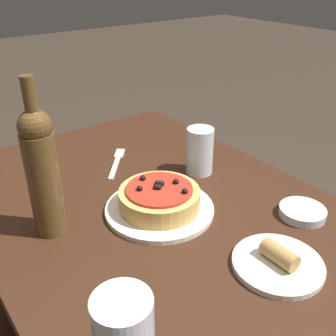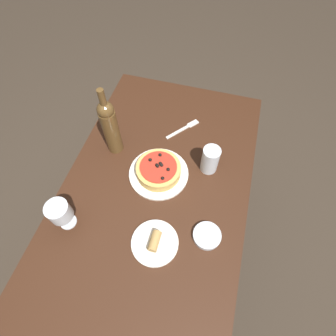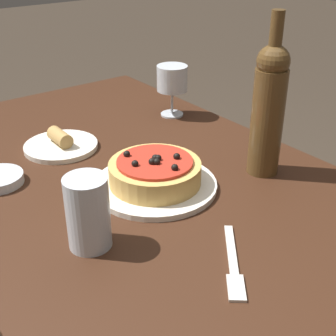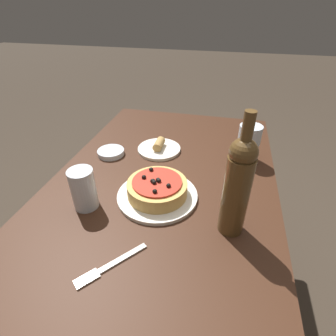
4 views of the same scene
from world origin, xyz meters
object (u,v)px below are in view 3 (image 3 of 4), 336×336
Objects in this scene: dining_table at (137,217)px; pizza at (155,172)px; fork at (233,265)px; wine_bottle at (268,107)px; side_plate at (61,144)px; dinner_plate at (155,185)px; wine_glass at (172,80)px; water_cup at (88,213)px.

pizza reaches higher than dining_table.
pizza is 1.20× the size of fork.
wine_bottle is 0.37m from fork.
dinner_plate is at bearing -166.17° from side_plate.
dining_table is at bearing 4.44° from dinner_plate.
wine_glass is 0.61m from water_cup.
water_cup is at bearing 161.32° from side_plate.
side_plate is (0.22, 0.07, 0.12)m from dining_table.
wine_glass is at bearing -50.01° from dining_table.
wine_glass is (0.30, -0.27, 0.10)m from dinner_plate.
wine_bottle reaches higher than pizza.
water_cup is (-0.15, 0.19, 0.17)m from dining_table.
wine_glass is (0.23, -0.28, 0.21)m from dining_table.
wine_bottle is at bearing -122.23° from dining_table.
pizza is at bearing 137.43° from wine_glass.
pizza is 0.22m from water_cup.
wine_bottle is at bearing -109.92° from dinner_plate.
pizza is 1.46× the size of water_cup.
wine_bottle is (-0.08, -0.23, 0.11)m from pizza.
pizza reaches higher than dinner_plate.
dining_table is 0.36m from fork.
side_plate is at bearing 91.81° from wine_glass.
wine_bottle is at bearing -109.89° from pizza.
dining_table is 0.16m from pizza.
pizza is at bearing 135.95° from dinner_plate.
dinner_plate is 0.22m from water_cup.
dinner_plate is at bearing -175.56° from dining_table.
wine_bottle reaches higher than side_plate.
wine_bottle is at bearing 173.09° from wine_glass.
dinner_plate reaches higher than fork.
wine_glass is 0.91× the size of fork.
water_cup is at bearing 90.77° from wine_bottle.
side_plate is (0.29, 0.07, 0.00)m from dinner_plate.
dining_table is at bearing -147.53° from fork.
dinner_plate is at bearing 137.43° from wine_glass.
wine_bottle is 0.50m from side_plate.
pizza is 0.27m from wine_bottle.
wine_bottle is 1.94× the size of side_plate.
wine_glass is 0.81× the size of side_plate.
fork is (-0.28, 0.05, -0.03)m from pizza.
dining_table is 0.42m from wine_glass.
pizza is 0.28m from fork.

